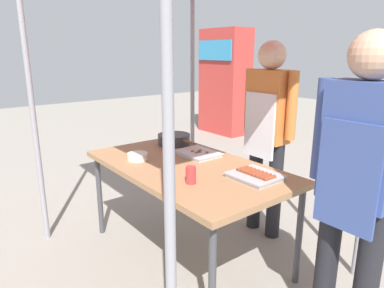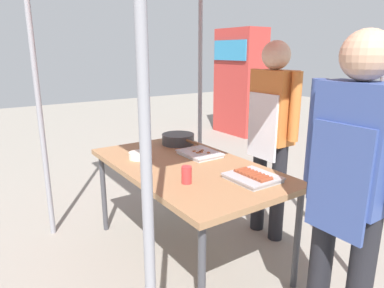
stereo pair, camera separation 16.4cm
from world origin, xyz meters
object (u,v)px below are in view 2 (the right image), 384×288
at_px(stall_table, 186,171).
at_px(vendor_woman, 272,125).
at_px(tray_grilled_sausages, 253,177).
at_px(drink_cup_near_edge, 187,175).
at_px(neighbor_stall_left, 240,82).
at_px(tray_meat_skewers, 200,153).
at_px(cooking_wok, 178,139).
at_px(customer_nearby, 351,177).
at_px(condiment_bowl, 139,155).

relative_size(stall_table, vendor_woman, 0.97).
bearing_deg(vendor_woman, tray_grilled_sausages, 124.28).
relative_size(drink_cup_near_edge, neighbor_stall_left, 0.06).
xyz_separation_m(stall_table, drink_cup_near_edge, (0.32, -0.21, 0.11)).
distance_m(tray_meat_skewers, cooking_wok, 0.41).
bearing_deg(customer_nearby, neighbor_stall_left, 143.97).
bearing_deg(tray_grilled_sausages, drink_cup_near_edge, -116.85).
relative_size(drink_cup_near_edge, customer_nearby, 0.07).
distance_m(customer_nearby, neighbor_stall_left, 5.17).
relative_size(tray_meat_skewers, drink_cup_near_edge, 2.93).
height_order(tray_meat_skewers, vendor_woman, vendor_woman).
xyz_separation_m(tray_meat_skewers, drink_cup_near_edge, (0.45, -0.42, 0.04)).
xyz_separation_m(drink_cup_near_edge, customer_nearby, (0.87, 0.36, 0.18)).
bearing_deg(vendor_woman, neighbor_stall_left, -38.09).
relative_size(tray_grilled_sausages, tray_meat_skewers, 0.94).
bearing_deg(tray_meat_skewers, drink_cup_near_edge, -43.25).
height_order(drink_cup_near_edge, vendor_woman, vendor_woman).
bearing_deg(tray_grilled_sausages, neighbor_stall_left, 139.29).
xyz_separation_m(stall_table, condiment_bowl, (-0.33, -0.23, 0.08)).
relative_size(tray_meat_skewers, vendor_woman, 0.20).
bearing_deg(stall_table, vendor_woman, 81.13).
distance_m(condiment_bowl, neighbor_stall_left, 4.34).
bearing_deg(stall_table, cooking_wok, 153.82).
bearing_deg(tray_meat_skewers, condiment_bowl, -114.19).
bearing_deg(drink_cup_near_edge, tray_meat_skewers, 136.75).
bearing_deg(drink_cup_near_edge, neighbor_stall_left, 134.21).
xyz_separation_m(cooking_wok, vendor_woman, (0.65, 0.50, 0.18)).
bearing_deg(drink_cup_near_edge, stall_table, 146.84).
xyz_separation_m(stall_table, customer_nearby, (1.19, 0.15, 0.29)).
height_order(customer_nearby, neighbor_stall_left, neighbor_stall_left).
height_order(cooking_wok, neighbor_stall_left, neighbor_stall_left).
bearing_deg(stall_table, neighbor_stall_left, 133.13).
height_order(cooking_wok, customer_nearby, customer_nearby).
distance_m(tray_grilled_sausages, drink_cup_near_edge, 0.43).
distance_m(cooking_wok, drink_cup_near_edge, 0.97).
distance_m(stall_table, customer_nearby, 1.23).
distance_m(cooking_wok, neighbor_stall_left, 3.83).
bearing_deg(customer_nearby, stall_table, -172.61).
distance_m(tray_grilled_sausages, customer_nearby, 0.71).
xyz_separation_m(stall_table, cooking_wok, (-0.53, 0.26, 0.10)).
distance_m(drink_cup_near_edge, neighbor_stall_left, 4.75).
distance_m(tray_meat_skewers, neighbor_stall_left, 4.14).
bearing_deg(customer_nearby, vendor_woman, 150.59).
height_order(tray_meat_skewers, cooking_wok, cooking_wok).
distance_m(tray_grilled_sausages, cooking_wok, 1.05).
relative_size(cooking_wok, vendor_woman, 0.27).
xyz_separation_m(tray_grilled_sausages, tray_meat_skewers, (-0.64, 0.03, -0.00)).
bearing_deg(neighbor_stall_left, stall_table, -46.87).
height_order(stall_table, tray_grilled_sausages, tray_grilled_sausages).
distance_m(drink_cup_near_edge, customer_nearby, 0.96).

